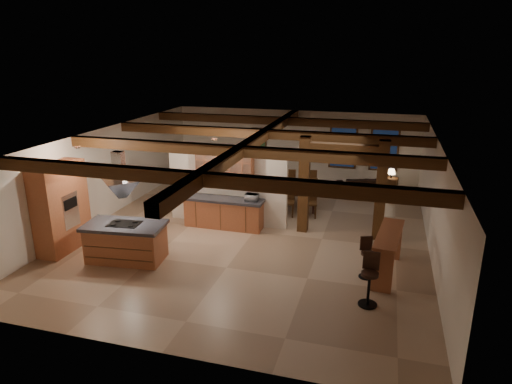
# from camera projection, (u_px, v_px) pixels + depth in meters

# --- Properties ---
(ground) EXTENTS (12.00, 12.00, 0.00)m
(ground) POSITION_uv_depth(u_px,v_px,m) (254.00, 232.00, 13.80)
(ground) COLOR tan
(ground) RESTS_ON ground
(room_walls) EXTENTS (12.00, 12.00, 12.00)m
(room_walls) POSITION_uv_depth(u_px,v_px,m) (254.00, 175.00, 13.27)
(room_walls) COLOR white
(room_walls) RESTS_ON ground
(ceiling_beams) EXTENTS (10.00, 12.00, 0.28)m
(ceiling_beams) POSITION_uv_depth(u_px,v_px,m) (254.00, 142.00, 12.97)
(ceiling_beams) COLOR #3A220E
(ceiling_beams) RESTS_ON room_walls
(timber_posts) EXTENTS (2.50, 0.30, 2.90)m
(timber_posts) POSITION_uv_depth(u_px,v_px,m) (342.00, 177.00, 13.08)
(timber_posts) COLOR #3A220E
(timber_posts) RESTS_ON ground
(partition_wall) EXTENTS (3.80, 0.18, 2.20)m
(partition_wall) POSITION_uv_depth(u_px,v_px,m) (228.00, 189.00, 14.19)
(partition_wall) COLOR white
(partition_wall) RESTS_ON ground
(pantry_cabinet) EXTENTS (0.67, 1.60, 2.40)m
(pantry_cabinet) POSITION_uv_depth(u_px,v_px,m) (61.00, 208.00, 12.28)
(pantry_cabinet) COLOR #A45635
(pantry_cabinet) RESTS_ON ground
(back_counter) EXTENTS (2.50, 0.66, 0.94)m
(back_counter) POSITION_uv_depth(u_px,v_px,m) (224.00, 212.00, 14.02)
(back_counter) COLOR #A45635
(back_counter) RESTS_ON ground
(upper_display_cabinet) EXTENTS (1.80, 0.36, 0.95)m
(upper_display_cabinet) POSITION_uv_depth(u_px,v_px,m) (225.00, 168.00, 13.79)
(upper_display_cabinet) COLOR #A45635
(upper_display_cabinet) RESTS_ON partition_wall
(range_hood) EXTENTS (1.10, 1.10, 1.40)m
(range_hood) POSITION_uv_depth(u_px,v_px,m) (122.00, 195.00, 11.45)
(range_hood) COLOR silver
(range_hood) RESTS_ON room_walls
(back_windows) EXTENTS (2.70, 0.07, 1.70)m
(back_windows) POSITION_uv_depth(u_px,v_px,m) (363.00, 149.00, 18.06)
(back_windows) COLOR #3A220E
(back_windows) RESTS_ON room_walls
(framed_art) EXTENTS (0.65, 0.05, 0.85)m
(framed_art) POSITION_uv_depth(u_px,v_px,m) (259.00, 138.00, 19.13)
(framed_art) COLOR #3A220E
(framed_art) RESTS_ON room_walls
(recessed_cans) EXTENTS (3.16, 2.46, 0.03)m
(recessed_cans) POSITION_uv_depth(u_px,v_px,m) (139.00, 146.00, 11.83)
(recessed_cans) COLOR silver
(recessed_cans) RESTS_ON room_walls
(kitchen_island) EXTENTS (2.15, 1.31, 1.02)m
(kitchen_island) POSITION_uv_depth(u_px,v_px,m) (126.00, 242.00, 11.83)
(kitchen_island) COLOR #A45635
(kitchen_island) RESTS_ON ground
(dining_table) EXTENTS (2.06, 1.33, 0.68)m
(dining_table) POSITION_uv_depth(u_px,v_px,m) (288.00, 199.00, 15.69)
(dining_table) COLOR #39150E
(dining_table) RESTS_ON ground
(sofa) EXTENTS (2.02, 1.35, 0.55)m
(sofa) POSITION_uv_depth(u_px,v_px,m) (363.00, 184.00, 17.61)
(sofa) COLOR black
(sofa) RESTS_ON ground
(microwave) EXTENTS (0.40, 0.29, 0.21)m
(microwave) POSITION_uv_depth(u_px,v_px,m) (252.00, 197.00, 13.62)
(microwave) COLOR #AFAEB3
(microwave) RESTS_ON back_counter
(bar_counter) EXTENTS (0.75, 2.12, 1.09)m
(bar_counter) POSITION_uv_depth(u_px,v_px,m) (388.00, 246.00, 11.01)
(bar_counter) COLOR #A45635
(bar_counter) RESTS_ON ground
(side_table) EXTENTS (0.57, 0.57, 0.61)m
(side_table) POSITION_uv_depth(u_px,v_px,m) (390.00, 186.00, 17.35)
(side_table) COLOR #3A220E
(side_table) RESTS_ON ground
(table_lamp) EXTENTS (0.29, 0.29, 0.34)m
(table_lamp) POSITION_uv_depth(u_px,v_px,m) (392.00, 172.00, 17.19)
(table_lamp) COLOR black
(table_lamp) RESTS_ON side_table
(bar_stool_a) EXTENTS (0.41, 0.41, 1.18)m
(bar_stool_a) POSITION_uv_depth(u_px,v_px,m) (370.00, 279.00, 9.72)
(bar_stool_a) COLOR black
(bar_stool_a) RESTS_ON ground
(bar_stool_b) EXTENTS (0.38, 0.39, 1.01)m
(bar_stool_b) POSITION_uv_depth(u_px,v_px,m) (367.00, 257.00, 10.93)
(bar_stool_b) COLOR black
(bar_stool_b) RESTS_ON ground
(dining_chairs) EXTENTS (2.21, 2.21, 1.26)m
(dining_chairs) POSITION_uv_depth(u_px,v_px,m) (288.00, 191.00, 15.60)
(dining_chairs) COLOR #3A220E
(dining_chairs) RESTS_ON ground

